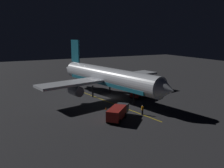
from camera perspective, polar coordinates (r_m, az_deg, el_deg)
The scene contains 8 objects.
ground_plane at distance 54.63m, azimuth -0.94°, elevation -3.32°, with size 180.00×180.00×0.20m, color #2E2E31.
apron_guide_stripe at distance 50.54m, azimuth -0.43°, elevation -4.44°, with size 0.24×28.75×0.01m, color gold.
airliner at distance 54.07m, azimuth -1.35°, elevation 1.62°, with size 31.80×37.37×12.74m.
baggage_truck at distance 40.56m, azimuth 1.40°, elevation -6.86°, with size 6.11×6.06×2.15m.
catering_truck at distance 54.65m, azimuth 6.84°, elevation -1.92°, with size 6.22×4.32×2.46m.
ground_crew_worker at distance 43.20m, azimuth 7.27°, elevation -6.16°, with size 0.40×0.40×1.74m.
traffic_cone_near_left at distance 55.58m, azimuth 9.25°, elevation -2.84°, with size 0.50×0.50×0.55m.
traffic_cone_near_right at distance 45.77m, azimuth -1.47°, elevation -5.86°, with size 0.50×0.50×0.55m.
Camera 1 is at (22.81, 47.57, 14.09)m, focal length 38.25 mm.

